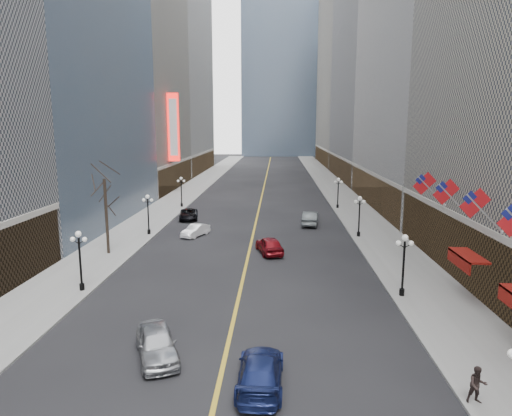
# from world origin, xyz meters

# --- Properties ---
(sidewalk_east) EXTENTS (6.00, 230.00, 0.15)m
(sidewalk_east) POSITION_xyz_m (14.00, 70.00, 0.07)
(sidewalk_east) COLOR gray
(sidewalk_east) RESTS_ON ground
(sidewalk_west) EXTENTS (6.00, 230.00, 0.15)m
(sidewalk_west) POSITION_xyz_m (-14.00, 70.00, 0.07)
(sidewalk_west) COLOR gray
(sidewalk_west) RESTS_ON ground
(lane_line) EXTENTS (0.25, 200.00, 0.02)m
(lane_line) POSITION_xyz_m (0.00, 80.00, 0.01)
(lane_line) COLOR gold
(lane_line) RESTS_ON ground
(bldg_east_c) EXTENTS (26.60, 40.60, 48.80)m
(bldg_east_c) POSITION_xyz_m (29.88, 106.00, 24.18)
(bldg_east_c) COLOR gray
(bldg_east_c) RESTS_ON ground
(bldg_east_d) EXTENTS (26.60, 46.60, 62.80)m
(bldg_east_d) POSITION_xyz_m (29.90, 149.00, 31.17)
(bldg_east_d) COLOR gray
(bldg_east_d) RESTS_ON ground
(bldg_west_c) EXTENTS (26.60, 30.60, 50.80)m
(bldg_west_c) POSITION_xyz_m (-29.88, 87.00, 25.19)
(bldg_west_c) COLOR gray
(bldg_west_c) RESTS_ON ground
(bldg_west_d) EXTENTS (26.60, 38.60, 72.80)m
(bldg_west_d) POSITION_xyz_m (-29.92, 121.00, 36.17)
(bldg_west_d) COLOR beige
(bldg_west_d) RESTS_ON ground
(streetlamp_east_1) EXTENTS (1.26, 0.44, 4.52)m
(streetlamp_east_1) POSITION_xyz_m (11.80, 30.00, 2.90)
(streetlamp_east_1) COLOR black
(streetlamp_east_1) RESTS_ON sidewalk_east
(streetlamp_east_2) EXTENTS (1.26, 0.44, 4.52)m
(streetlamp_east_2) POSITION_xyz_m (11.80, 48.00, 2.90)
(streetlamp_east_2) COLOR black
(streetlamp_east_2) RESTS_ON sidewalk_east
(streetlamp_east_3) EXTENTS (1.26, 0.44, 4.52)m
(streetlamp_east_3) POSITION_xyz_m (11.80, 66.00, 2.90)
(streetlamp_east_3) COLOR black
(streetlamp_east_3) RESTS_ON sidewalk_east
(streetlamp_west_1) EXTENTS (1.26, 0.44, 4.52)m
(streetlamp_west_1) POSITION_xyz_m (-11.80, 30.00, 2.90)
(streetlamp_west_1) COLOR black
(streetlamp_west_1) RESTS_ON sidewalk_west
(streetlamp_west_2) EXTENTS (1.26, 0.44, 4.52)m
(streetlamp_west_2) POSITION_xyz_m (-11.80, 48.00, 2.90)
(streetlamp_west_2) COLOR black
(streetlamp_west_2) RESTS_ON sidewalk_west
(streetlamp_west_3) EXTENTS (1.26, 0.44, 4.52)m
(streetlamp_west_3) POSITION_xyz_m (-11.80, 66.00, 2.90)
(streetlamp_west_3) COLOR black
(streetlamp_west_3) RESTS_ON sidewalk_west
(flag_3) EXTENTS (2.87, 0.12, 2.87)m
(flag_3) POSITION_xyz_m (15.31, 27.00, 7.29)
(flag_3) COLOR #B2B2B7
(flag_3) RESTS_ON ground
(flag_4) EXTENTS (2.87, 0.12, 2.87)m
(flag_4) POSITION_xyz_m (15.31, 32.00, 7.29)
(flag_4) COLOR #B2B2B7
(flag_4) RESTS_ON ground
(flag_5) EXTENTS (2.87, 0.12, 2.87)m
(flag_5) POSITION_xyz_m (15.31, 37.00, 7.29)
(flag_5) COLOR #B2B2B7
(flag_5) RESTS_ON ground
(awning_c) EXTENTS (1.40, 4.00, 0.93)m
(awning_c) POSITION_xyz_m (16.11, 30.00, 3.08)
(awning_c) COLOR maroon
(awning_c) RESTS_ON ground
(theatre_marquee) EXTENTS (2.00, 0.55, 12.00)m
(theatre_marquee) POSITION_xyz_m (-15.88, 80.00, 12.00)
(theatre_marquee) COLOR red
(theatre_marquee) RESTS_ON ground
(tree_west_far) EXTENTS (3.60, 3.60, 7.92)m
(tree_west_far) POSITION_xyz_m (-13.50, 40.00, 6.24)
(tree_west_far) COLOR #2D231C
(tree_west_far) RESTS_ON sidewalk_west
(car_nb_near) EXTENTS (3.65, 5.28, 1.67)m
(car_nb_near) POSITION_xyz_m (-3.63, 20.51, 0.83)
(car_nb_near) COLOR #A4A7AC
(car_nb_near) RESTS_ON ground
(car_nb_mid) EXTENTS (2.94, 4.27, 1.33)m
(car_nb_mid) POSITION_xyz_m (-6.42, 47.80, 0.67)
(car_nb_mid) COLOR white
(car_nb_mid) RESTS_ON ground
(car_nb_far) EXTENTS (3.10, 5.36, 1.40)m
(car_nb_far) POSITION_xyz_m (-9.00, 57.04, 0.70)
(car_nb_far) COLOR black
(car_nb_far) RESTS_ON ground
(car_sb_near) EXTENTS (2.26, 5.34, 1.54)m
(car_sb_near) POSITION_xyz_m (2.00, 18.08, 0.77)
(car_sb_near) COLOR navy
(car_sb_near) RESTS_ON ground
(car_sb_mid) EXTENTS (3.18, 5.24, 1.67)m
(car_sb_mid) POSITION_xyz_m (2.00, 41.18, 0.83)
(car_sb_mid) COLOR maroon
(car_sb_mid) RESTS_ON ground
(car_sb_far) EXTENTS (2.47, 5.35, 1.70)m
(car_sb_far) POSITION_xyz_m (6.90, 54.31, 0.85)
(car_sb_far) COLOR #4F5557
(car_sb_far) RESTS_ON ground
(ped_east_walk) EXTENTS (0.84, 0.47, 1.71)m
(ped_east_walk) POSITION_xyz_m (11.60, 16.96, 1.00)
(ped_east_walk) COLOR black
(ped_east_walk) RESTS_ON sidewalk_east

